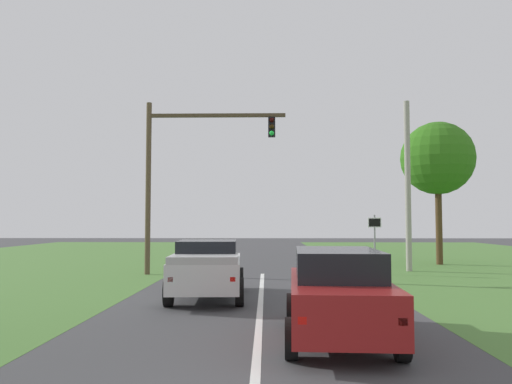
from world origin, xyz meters
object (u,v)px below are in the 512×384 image
red_suv_near (338,292)px  traffic_light (183,162)px  oak_tree_right (438,159)px  keep_moving_sign (375,236)px  pickup_truck_lead (208,268)px  utility_pole_right (408,185)px

red_suv_near → traffic_light: 14.43m
red_suv_near → oak_tree_right: size_ratio=0.62×
red_suv_near → oak_tree_right: (8.20, 18.47, 4.95)m
traffic_light → oak_tree_right: 14.62m
keep_moving_sign → pickup_truck_lead: bearing=-131.8°
red_suv_near → traffic_light: bearing=112.3°
red_suv_near → pickup_truck_lead: 6.40m
oak_tree_right → utility_pole_right: size_ratio=0.96×
pickup_truck_lead → red_suv_near: bearing=-59.4°
red_suv_near → pickup_truck_lead: red_suv_near is taller
pickup_truck_lead → utility_pole_right: 12.95m
oak_tree_right → red_suv_near: bearing=-113.9°
pickup_truck_lead → oak_tree_right: (11.45, 12.97, 4.97)m
traffic_light → utility_pole_right: 10.87m
oak_tree_right → keep_moving_sign: bearing=-130.9°
utility_pole_right → keep_moving_sign: bearing=-141.9°
traffic_light → utility_pole_right: utility_pole_right is taller
red_suv_near → oak_tree_right: 20.81m
traffic_light → utility_pole_right: size_ratio=0.95×
utility_pole_right → traffic_light: bearing=-170.6°
traffic_light → keep_moving_sign: size_ratio=2.92×
red_suv_near → traffic_light: traffic_light is taller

